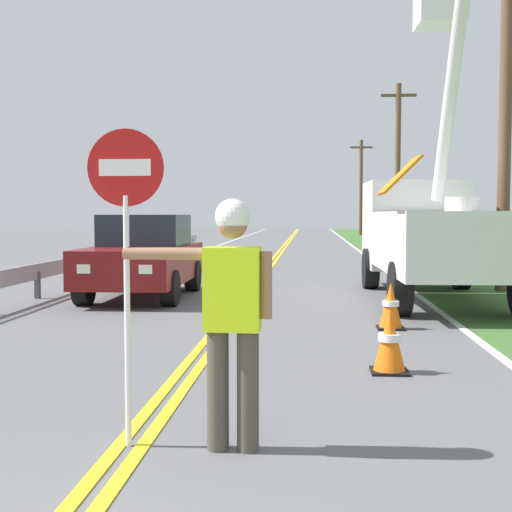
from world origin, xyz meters
TOP-DOWN VIEW (x-y plane):
  - centerline_yellow_left at (-0.09, 20.00)m, footprint 0.11×110.00m
  - centerline_yellow_right at (0.09, 20.00)m, footprint 0.11×110.00m
  - edge_line_right at (3.60, 20.00)m, footprint 0.12×110.00m
  - edge_line_left at (-3.60, 20.00)m, footprint 0.12×110.00m
  - flagger_worker at (0.75, 3.02)m, footprint 1.09×0.25m
  - stop_sign_paddle at (-0.02, 3.04)m, footprint 0.56×0.04m
  - utility_bucket_truck at (3.79, 12.27)m, footprint 2.67×6.86m
  - oncoming_sedan_nearest at (-2.10, 11.95)m, footprint 1.93×4.11m
  - utility_pole_near at (5.58, 13.71)m, footprint 1.80×0.28m
  - utility_pole_mid at (5.81, 33.97)m, footprint 1.80×0.28m
  - utility_pole_far at (5.42, 53.96)m, footprint 1.80×0.28m
  - traffic_cone_lead at (2.18, 5.56)m, footprint 0.40×0.40m
  - traffic_cone_mid at (2.52, 8.42)m, footprint 0.40×0.40m
  - guardrail_left_shoulder at (-4.20, 15.02)m, footprint 0.10×32.00m

SIDE VIEW (x-z plane):
  - centerline_yellow_left at x=-0.09m, z-range 0.00..0.01m
  - centerline_yellow_right at x=0.09m, z-range 0.00..0.01m
  - edge_line_right at x=3.60m, z-range 0.00..0.01m
  - edge_line_left at x=-3.60m, z-range 0.00..0.01m
  - traffic_cone_lead at x=2.18m, z-range -0.01..0.69m
  - traffic_cone_mid at x=2.52m, z-range -0.01..0.69m
  - guardrail_left_shoulder at x=-4.20m, z-range 0.16..0.87m
  - oncoming_sedan_nearest at x=-2.10m, z-range -0.02..1.68m
  - flagger_worker at x=0.75m, z-range 0.13..1.96m
  - utility_bucket_truck at x=3.79m, z-range -1.63..4.50m
  - stop_sign_paddle at x=-0.02m, z-range 0.54..2.87m
  - utility_pole_far at x=5.42m, z-range 0.18..7.83m
  - utility_pole_mid at x=5.81m, z-range 0.18..8.55m
  - utility_pole_near at x=5.58m, z-range 0.19..9.18m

